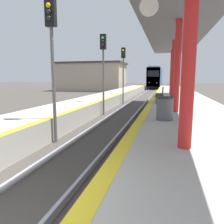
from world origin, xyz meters
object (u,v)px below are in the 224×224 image
(signal_far, at_px, (123,65))
(signal_near, at_px, (52,46))
(signal_mid, at_px, (103,60))
(bench, at_px, (161,94))
(trash_bin, at_px, (165,108))
(train, at_px, (156,78))

(signal_far, bearing_deg, signal_near, -90.47)
(signal_mid, height_order, bench, signal_mid)
(bench, bearing_deg, signal_near, -119.42)
(signal_mid, height_order, trash_bin, signal_mid)
(signal_mid, relative_size, trash_bin, 6.11)
(signal_mid, distance_m, bench, 4.10)
(signal_near, distance_m, signal_far, 12.40)
(train, xyz_separation_m, signal_near, (-1.39, -45.51, 1.09))
(signal_near, bearing_deg, train, 88.26)
(train, height_order, bench, train)
(signal_far, bearing_deg, bench, -60.13)
(signal_far, bearing_deg, trash_bin, -72.08)
(signal_mid, bearing_deg, bench, 2.38)
(train, height_order, signal_mid, signal_mid)
(trash_bin, xyz_separation_m, bench, (-0.29, 5.59, 0.08))
(trash_bin, bearing_deg, train, 93.17)
(bench, bearing_deg, signal_mid, -177.62)
(train, relative_size, signal_near, 3.91)
(train, relative_size, bench, 11.90)
(train, relative_size, trash_bin, 23.88)
(signal_mid, bearing_deg, signal_near, -90.43)
(train, distance_m, bench, 39.24)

